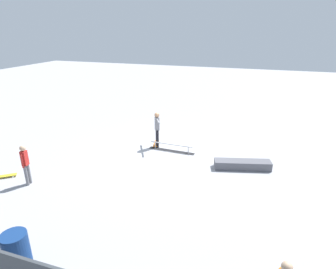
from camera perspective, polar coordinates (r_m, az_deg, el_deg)
The scene contains 8 objects.
ground_plane at distance 12.93m, azimuth -0.44°, elevation -4.12°, with size 60.00×60.00×0.00m, color #9E9EA3.
grind_rail at distance 13.29m, azimuth 0.68°, elevation -2.69°, with size 2.21×0.34×0.35m.
skate_ledge at distance 12.08m, azimuth 14.63°, elevation -5.83°, with size 2.26×0.52×0.35m, color #595960.
skater_main at distance 13.45m, azimuth -2.19°, elevation 1.48°, with size 0.72×1.26×1.72m.
skateboard_main at distance 13.98m, azimuth -2.38°, elevation -1.83°, with size 0.39×0.82×0.09m.
bystander_red_shirt at distance 11.49m, azimuth -26.58°, elevation -5.06°, with size 0.21×0.35×1.54m.
loose_skateboard_yellow at distance 12.72m, azimuth -29.71°, elevation -7.17°, with size 0.75×0.66×0.09m.
trash_bin at distance 8.14m, azimuth -27.96°, elevation -19.81°, with size 0.61×0.61×0.94m, color navy.
Camera 1 is at (-3.81, 11.09, 5.45)m, focal length 30.56 mm.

